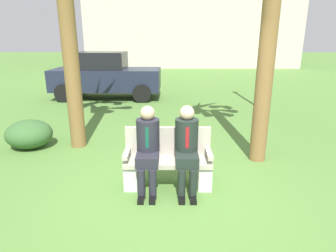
# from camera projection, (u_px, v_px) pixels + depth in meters

# --- Properties ---
(ground_plane) EXTENTS (80.00, 80.00, 0.00)m
(ground_plane) POSITION_uv_depth(u_px,v_px,m) (173.00, 194.00, 4.26)
(ground_plane) COLOR #507A35
(park_bench) EXTENTS (1.30, 0.44, 0.90)m
(park_bench) POSITION_uv_depth(u_px,v_px,m) (168.00, 162.00, 4.43)
(park_bench) COLOR #B7AD9E
(park_bench) RESTS_ON ground
(seated_man_left) EXTENTS (0.34, 0.72, 1.27)m
(seated_man_left) POSITION_uv_depth(u_px,v_px,m) (148.00, 145.00, 4.22)
(seated_man_left) COLOR #23232D
(seated_man_left) RESTS_ON ground
(seated_man_right) EXTENTS (0.34, 0.72, 1.27)m
(seated_man_right) POSITION_uv_depth(u_px,v_px,m) (187.00, 145.00, 4.22)
(seated_man_right) COLOR #1E2823
(seated_man_right) RESTS_ON ground
(shrub_near_bench) EXTENTS (0.93, 0.85, 0.58)m
(shrub_near_bench) POSITION_uv_depth(u_px,v_px,m) (29.00, 134.00, 5.99)
(shrub_near_bench) COLOR #375F2F
(shrub_near_bench) RESTS_ON ground
(parked_car_near) EXTENTS (3.93, 1.76, 1.68)m
(parked_car_near) POSITION_uv_depth(u_px,v_px,m) (106.00, 75.00, 10.70)
(parked_car_near) COLOR #1E2338
(parked_car_near) RESTS_ON ground
(street_lamp) EXTENTS (0.24, 0.24, 3.82)m
(street_lamp) POSITION_uv_depth(u_px,v_px,m) (266.00, 32.00, 8.71)
(street_lamp) COLOR black
(street_lamp) RESTS_ON ground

